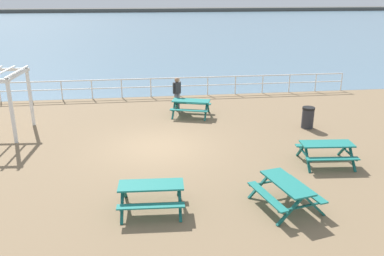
% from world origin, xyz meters
% --- Properties ---
extents(ground_plane, '(30.00, 24.00, 0.20)m').
position_xyz_m(ground_plane, '(0.00, 0.00, -0.10)').
color(ground_plane, '#846B4C').
extents(sea_band, '(142.00, 90.00, 0.01)m').
position_xyz_m(sea_band, '(0.00, 52.75, 0.00)').
color(sea_band, slate).
rests_on(sea_band, ground).
extents(distant_shoreline, '(142.00, 6.00, 1.80)m').
position_xyz_m(distant_shoreline, '(0.00, 95.75, 0.00)').
color(distant_shoreline, '#4C4C47').
rests_on(distant_shoreline, ground).
extents(seaward_railing, '(23.07, 0.07, 1.08)m').
position_xyz_m(seaward_railing, '(0.00, 7.75, 0.74)').
color(seaward_railing, white).
rests_on(seaward_railing, ground).
extents(picnic_table_near_left, '(1.92, 1.68, 0.80)m').
position_xyz_m(picnic_table_near_left, '(5.81, -2.35, 0.58)').
color(picnic_table_near_left, '#1E7A70').
rests_on(picnic_table_near_left, ground).
extents(picnic_table_near_right, '(2.16, 1.96, 0.80)m').
position_xyz_m(picnic_table_near_right, '(1.82, 3.89, 0.58)').
color(picnic_table_near_right, '#1E7A70').
rests_on(picnic_table_near_right, ground).
extents(picnic_table_mid_centre, '(1.88, 1.63, 0.80)m').
position_xyz_m(picnic_table_mid_centre, '(-0.40, -4.66, 0.58)').
color(picnic_table_mid_centre, '#1E7A70').
rests_on(picnic_table_mid_centre, ground).
extents(picnic_table_far_left, '(1.88, 2.09, 0.80)m').
position_xyz_m(picnic_table_far_left, '(3.38, -5.02, 0.58)').
color(picnic_table_far_left, '#1E7A70').
rests_on(picnic_table_far_left, ground).
extents(visitor, '(0.44, 0.38, 1.66)m').
position_xyz_m(visitor, '(1.24, 4.98, 0.95)').
color(visitor, slate).
rests_on(visitor, ground).
extents(litter_bin, '(0.55, 0.55, 0.95)m').
position_xyz_m(litter_bin, '(6.72, 1.43, 0.48)').
color(litter_bin, '#2D2D33').
rests_on(litter_bin, ground).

